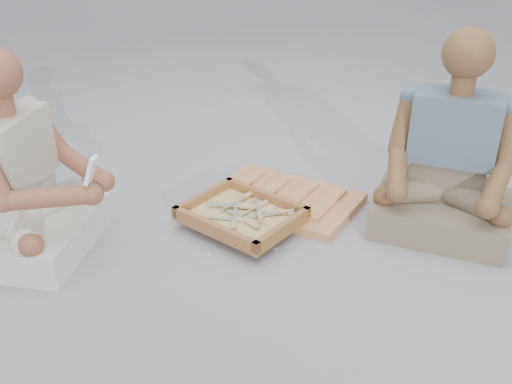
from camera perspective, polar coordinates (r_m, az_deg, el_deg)
The scene contains 29 objects.
ground at distance 2.28m, azimuth -1.85°, elevation -8.19°, with size 60.00×60.00×0.00m, color #98999E.
carved_panel at distance 2.76m, azimuth 2.86°, elevation -0.72°, with size 0.68×0.45×0.05m, color #9E693D.
tool_tray at distance 2.54m, azimuth -1.47°, elevation -2.36°, with size 0.55×0.47×0.06m.
chisel_0 at distance 2.49m, azimuth -1.68°, elevation -2.79°, with size 0.21×0.09×0.02m.
chisel_1 at distance 2.59m, azimuth 0.24°, elevation -1.41°, with size 0.07×0.22×0.02m.
chisel_2 at distance 2.51m, azimuth 0.34°, elevation -2.25°, with size 0.14×0.19×0.02m.
chisel_3 at distance 2.59m, azimuth -1.49°, elevation -1.35°, with size 0.21×0.09×0.02m.
chisel_4 at distance 2.54m, azimuth 3.54°, elevation -2.23°, with size 0.21×0.09×0.02m.
chisel_5 at distance 2.65m, azimuth -1.16°, elevation -0.48°, with size 0.06×0.22×0.02m.
chisel_6 at distance 2.46m, azimuth -0.68°, elevation -3.11°, with size 0.21×0.09×0.02m.
chisel_7 at distance 2.57m, azimuth -1.26°, elevation -1.46°, with size 0.21×0.10×0.02m.
chisel_8 at distance 2.40m, azimuth -1.85°, elevation -4.23°, with size 0.17×0.17×0.02m.
chisel_9 at distance 2.45m, azimuth -2.22°, elevation -3.10°, with size 0.11×0.20×0.02m.
chisel_10 at distance 2.54m, azimuth 2.60°, elevation -2.05°, with size 0.17×0.16×0.02m.
wood_chip_0 at distance 2.60m, azimuth -8.53°, elevation -3.52°, with size 0.02×0.01×0.00m, color #D3C07C.
wood_chip_1 at distance 2.43m, azimuth 1.97°, elevation -5.60°, with size 0.02×0.01×0.00m, color #D3C07C.
wood_chip_2 at distance 2.83m, azimuth 4.75°, elevation -0.55°, with size 0.02×0.01×0.00m, color #D3C07C.
wood_chip_3 at distance 2.77m, azimuth 4.04°, elevation -1.14°, with size 0.02×0.01×0.00m, color #D3C07C.
wood_chip_4 at distance 2.71m, azimuth 6.47°, elevation -2.01°, with size 0.02×0.01×0.00m, color #D3C07C.
wood_chip_5 at distance 2.87m, azimuth 2.65°, elevation -0.05°, with size 0.02×0.01×0.00m, color #D3C07C.
wood_chip_6 at distance 2.61m, azimuth 3.15°, elevation -3.15°, with size 0.02×0.01×0.00m, color #D3C07C.
wood_chip_7 at distance 2.63m, azimuth 1.91°, elevation -2.81°, with size 0.02×0.01×0.00m, color #D3C07C.
wood_chip_8 at distance 2.77m, azimuth -3.98°, elevation -1.15°, with size 0.02×0.01×0.00m, color #D3C07C.
wood_chip_9 at distance 2.80m, azimuth -1.56°, elevation -0.81°, with size 0.02×0.01×0.00m, color #D3C07C.
wood_chip_10 at distance 2.53m, azimuth 1.57°, elevation -4.19°, with size 0.02×0.01×0.00m, color #D3C07C.
wood_chip_11 at distance 2.40m, azimuth -4.69°, elevation -6.24°, with size 0.02×0.01×0.00m, color #D3C07C.
craftsman at distance 2.47m, azimuth -21.94°, elevation 0.51°, with size 0.64×0.66×0.86m.
companion at distance 2.58m, azimuth 18.66°, elevation 2.31°, with size 0.61×0.51×0.88m.
mobile_phone at distance 2.23m, azimuth -16.21°, elevation 2.08°, with size 0.07×0.06×0.12m.
Camera 1 is at (0.93, -1.60, 1.34)m, focal length 40.00 mm.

